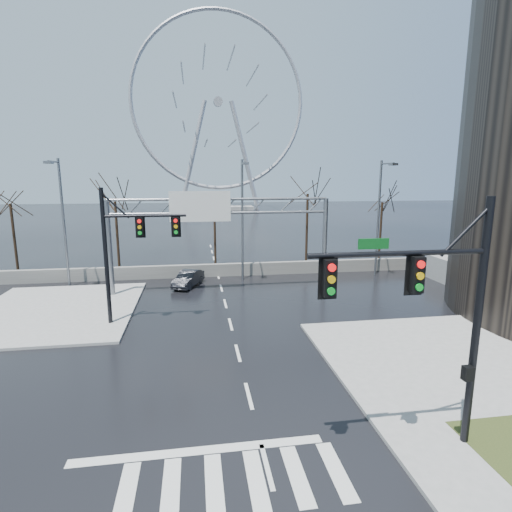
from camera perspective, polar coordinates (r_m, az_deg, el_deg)
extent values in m
plane|color=black|center=(16.81, -1.04, -19.33)|extent=(260.00, 260.00, 0.00)
cube|color=gray|center=(21.94, 25.72, -12.69)|extent=(12.00, 10.00, 0.15)
cube|color=gray|center=(29.13, -26.70, -6.98)|extent=(10.00, 12.00, 0.15)
cube|color=slate|center=(35.33, -5.43, -2.01)|extent=(52.00, 0.50, 1.10)
cylinder|color=black|center=(14.10, 28.97, -8.99)|extent=(0.24, 0.24, 8.00)
cylinder|color=black|center=(12.04, 19.81, 0.34)|extent=(5.40, 0.16, 0.16)
cube|color=black|center=(12.27, 22.01, -2.48)|extent=(0.35, 0.28, 1.05)
cube|color=black|center=(11.18, 10.46, -3.11)|extent=(0.35, 0.28, 1.05)
cylinder|color=black|center=(24.34, -20.65, -0.33)|extent=(0.24, 0.24, 8.00)
cylinder|color=black|center=(23.63, -15.56, 5.55)|extent=(4.60, 0.16, 0.16)
cube|color=black|center=(23.58, -16.25, 4.03)|extent=(0.35, 0.28, 1.05)
cube|color=black|center=(23.40, -11.38, 4.21)|extent=(0.35, 0.28, 1.05)
cylinder|color=slate|center=(30.41, -20.17, 0.90)|extent=(0.36, 0.36, 7.00)
cylinder|color=slate|center=(31.41, 9.77, 1.73)|extent=(0.36, 0.36, 7.00)
cylinder|color=slate|center=(29.47, -5.07, 8.09)|extent=(16.00, 0.20, 0.20)
cylinder|color=slate|center=(29.54, -5.04, 6.15)|extent=(16.00, 0.20, 0.20)
cube|color=#0A5118|center=(29.29, -7.99, 7.03)|extent=(4.20, 0.10, 2.00)
cube|color=silver|center=(29.23, -7.98, 7.02)|extent=(4.40, 0.02, 2.20)
cylinder|color=slate|center=(34.56, -25.75, 4.14)|extent=(0.20, 0.20, 10.00)
cylinder|color=slate|center=(33.35, -26.98, 11.94)|extent=(0.12, 2.20, 0.12)
cube|color=slate|center=(32.40, -27.52, 11.78)|extent=(0.50, 0.70, 0.18)
cylinder|color=slate|center=(33.29, -1.97, 5.01)|extent=(0.20, 0.20, 10.00)
cylinder|color=slate|center=(32.04, -1.78, 13.19)|extent=(0.12, 2.20, 0.12)
cube|color=slate|center=(31.04, -1.55, 13.08)|extent=(0.50, 0.70, 0.18)
cylinder|color=slate|center=(36.70, 17.06, 5.09)|extent=(0.20, 0.20, 10.00)
cylinder|color=slate|center=(35.56, 18.27, 12.44)|extent=(0.12, 2.20, 0.12)
cube|color=slate|center=(34.67, 19.02, 12.28)|extent=(0.50, 0.70, 0.18)
cylinder|color=black|center=(41.94, -31.25, 2.11)|extent=(0.24, 0.24, 6.30)
cylinder|color=black|center=(38.87, -19.21, 2.85)|extent=(0.24, 0.24, 6.75)
cylinder|color=black|center=(39.32, -5.89, 2.84)|extent=(0.24, 0.24, 5.85)
cylinder|color=black|center=(39.73, 7.27, 3.74)|extent=(0.24, 0.24, 7.02)
cylinder|color=black|center=(43.13, 17.36, 3.30)|extent=(0.24, 0.24, 6.12)
cube|color=gray|center=(109.88, -5.19, 6.83)|extent=(18.00, 6.00, 1.00)
torus|color=#B2B2B7|center=(111.31, -5.45, 21.09)|extent=(45.00, 1.00, 45.00)
cylinder|color=#B2B2B7|center=(111.31, -5.45, 21.09)|extent=(2.40, 1.50, 2.40)
cylinder|color=#B2B2B7|center=(109.51, -9.08, 13.79)|extent=(8.28, 1.20, 28.82)
cylinder|color=#B2B2B7|center=(110.39, -1.57, 13.90)|extent=(8.28, 1.20, 28.82)
imported|color=black|center=(32.35, -9.66, -3.20)|extent=(2.68, 4.01, 1.25)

